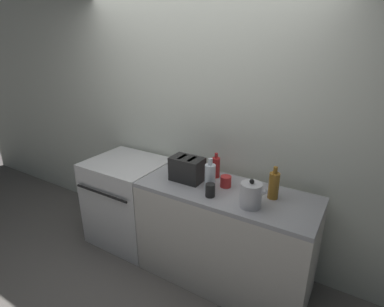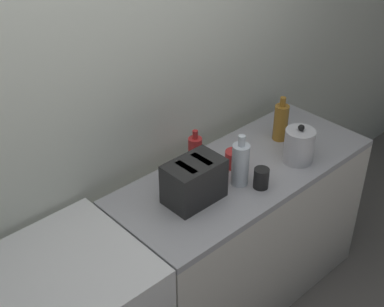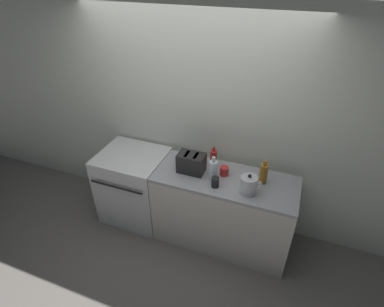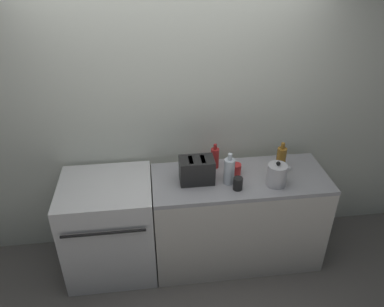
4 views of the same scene
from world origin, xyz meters
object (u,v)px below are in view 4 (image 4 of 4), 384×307
Objects in this scene: bottle_amber at (281,159)px; bottle_clear at (229,171)px; kettle at (277,175)px; bottle_red at (215,158)px; cup_red at (236,169)px; toaster at (197,170)px; cup_black at (238,184)px; stove at (110,226)px.

bottle_amber is 0.95× the size of bottle_clear.
bottle_clear is (-0.39, 0.07, 0.02)m from kettle.
bottle_red is 0.21m from cup_red.
toaster is 0.27m from bottle_red.
cup_black is at bearing -151.53° from bottle_amber.
bottle_red reaches higher than cup_red.
toaster is at bearing -169.57° from cup_red.
kettle is 0.78× the size of toaster.
kettle is 0.66m from toaster.
stove is at bearing 170.05° from cup_black.
bottle_clear is at bearing -5.24° from stove.
bottle_amber reaches higher than cup_red.
cup_black is at bearing -176.02° from kettle.
bottle_red reaches higher than cup_black.
cup_red is (1.12, 0.03, 0.50)m from stove.
kettle is 0.56m from bottle_red.
cup_red is at bearing 1.47° from stove.
cup_black is at bearing -98.28° from cup_red.
kettle is at bearing -6.75° from stove.
kettle is 0.24m from bottle_amber.
bottle_red is (-0.57, 0.11, -0.01)m from bottle_amber.
bottle_amber reaches higher than kettle.
stove is 9.69× the size of cup_red.
kettle reaches higher than toaster.
bottle_amber reaches higher than toaster.
stove is 0.96m from toaster.
bottle_red is (0.19, 0.19, -0.01)m from toaster.
toaster is at bearing -2.60° from stove.
bottle_amber is (1.53, 0.05, 0.56)m from stove.
bottle_red is 0.37m from cup_black.
cup_red is at bearing 81.72° from cup_black.
toaster is 0.36m from cup_red.
stove is 1.12m from bottle_red.
kettle is at bearing -35.30° from bottle_red.
cup_black is (0.13, -0.35, -0.04)m from bottle_red.
bottle_clear is (0.26, -0.06, 0.01)m from toaster.
bottle_amber is 0.51m from bottle_clear.
bottle_red is 2.15× the size of cup_black.
bottle_red is at bearing 110.33° from cup_black.
toaster is at bearing 167.12° from bottle_clear.
bottle_amber is at bearing 1.69° from stove.
cup_red is 0.89× the size of cup_black.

